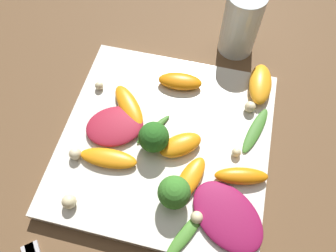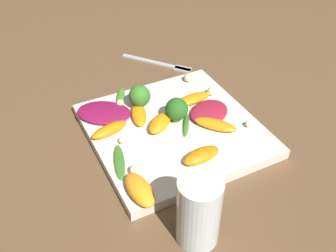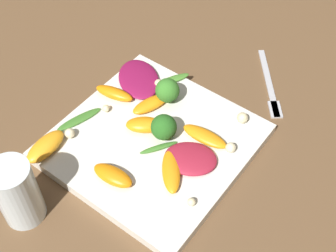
% 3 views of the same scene
% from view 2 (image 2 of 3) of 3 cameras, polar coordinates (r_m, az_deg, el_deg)
% --- Properties ---
extents(ground_plane, '(2.40, 2.40, 0.00)m').
position_cam_2_polar(ground_plane, '(0.73, 0.84, -1.15)').
color(ground_plane, brown).
extents(plate, '(0.29, 0.29, 0.02)m').
position_cam_2_polar(plate, '(0.72, 0.84, -0.60)').
color(plate, silver).
rests_on(plate, ground_plane).
extents(drinking_glass, '(0.06, 0.06, 0.11)m').
position_cam_2_polar(drinking_glass, '(0.53, 4.47, -12.21)').
color(drinking_glass, silver).
rests_on(drinking_glass, ground_plane).
extents(fork, '(0.12, 0.15, 0.01)m').
position_cam_2_polar(fork, '(0.92, -0.63, 8.99)').
color(fork, '#B2B2B7').
rests_on(fork, ground_plane).
extents(radicchio_leaf_0, '(0.12, 0.12, 0.01)m').
position_cam_2_polar(radicchio_leaf_0, '(0.75, -9.28, 1.94)').
color(radicchio_leaf_0, maroon).
rests_on(radicchio_leaf_0, plate).
extents(radicchio_leaf_1, '(0.10, 0.09, 0.01)m').
position_cam_2_polar(radicchio_leaf_1, '(0.74, 5.85, 2.16)').
color(radicchio_leaf_1, maroon).
rests_on(radicchio_leaf_1, plate).
extents(orange_segment_0, '(0.07, 0.08, 0.01)m').
position_cam_2_polar(orange_segment_0, '(0.71, 6.84, 0.23)').
color(orange_segment_0, orange).
rests_on(orange_segment_0, plate).
extents(orange_segment_1, '(0.07, 0.06, 0.02)m').
position_cam_2_polar(orange_segment_1, '(0.71, -1.18, 0.44)').
color(orange_segment_1, orange).
rests_on(orange_segment_1, plate).
extents(orange_segment_2, '(0.07, 0.04, 0.02)m').
position_cam_2_polar(orange_segment_2, '(0.64, 4.54, -4.39)').
color(orange_segment_2, orange).
rests_on(orange_segment_2, plate).
extents(orange_segment_3, '(0.04, 0.08, 0.02)m').
position_cam_2_polar(orange_segment_3, '(0.59, -4.14, -9.20)').
color(orange_segment_3, orange).
rests_on(orange_segment_3, plate).
extents(orange_segment_4, '(0.05, 0.08, 0.01)m').
position_cam_2_polar(orange_segment_4, '(0.73, -4.26, 1.73)').
color(orange_segment_4, orange).
rests_on(orange_segment_4, plate).
extents(orange_segment_5, '(0.07, 0.04, 0.02)m').
position_cam_2_polar(orange_segment_5, '(0.70, -8.52, -0.54)').
color(orange_segment_5, orange).
rests_on(orange_segment_5, plate).
extents(orange_segment_6, '(0.08, 0.03, 0.01)m').
position_cam_2_polar(orange_segment_6, '(0.77, 3.58, 3.93)').
color(orange_segment_6, orange).
rests_on(orange_segment_6, plate).
extents(broccoli_floret_0, '(0.04, 0.04, 0.05)m').
position_cam_2_polar(broccoli_floret_0, '(0.75, -4.15, 4.36)').
color(broccoli_floret_0, '#7A9E51').
rests_on(broccoli_floret_0, plate).
extents(broccoli_floret_1, '(0.04, 0.04, 0.05)m').
position_cam_2_polar(broccoli_floret_1, '(0.71, 1.27, 2.42)').
color(broccoli_floret_1, '#7A9E51').
rests_on(broccoli_floret_1, plate).
extents(arugula_sprig_0, '(0.04, 0.06, 0.01)m').
position_cam_2_polar(arugula_sprig_0, '(0.71, 2.65, 0.14)').
color(arugula_sprig_0, '#3D7528').
rests_on(arugula_sprig_0, plate).
extents(arugula_sprig_1, '(0.04, 0.08, 0.01)m').
position_cam_2_polar(arugula_sprig_1, '(0.65, -7.09, -5.15)').
color(arugula_sprig_1, '#3D7528').
rests_on(arugula_sprig_1, plate).
extents(arugula_sprig_2, '(0.05, 0.07, 0.01)m').
position_cam_2_polar(arugula_sprig_2, '(0.78, -6.91, 4.10)').
color(arugula_sprig_2, '#47842D').
rests_on(arugula_sprig_2, plate).
extents(macadamia_nut_0, '(0.02, 0.02, 0.02)m').
position_cam_2_polar(macadamia_nut_0, '(0.79, 6.30, 5.04)').
color(macadamia_nut_0, beige).
rests_on(macadamia_nut_0, plate).
extents(macadamia_nut_1, '(0.01, 0.01, 0.01)m').
position_cam_2_polar(macadamia_nut_1, '(0.72, 11.57, 0.30)').
color(macadamia_nut_1, beige).
rests_on(macadamia_nut_1, plate).
extents(macadamia_nut_2, '(0.02, 0.02, 0.02)m').
position_cam_2_polar(macadamia_nut_2, '(0.76, -6.96, 3.29)').
color(macadamia_nut_2, beige).
rests_on(macadamia_nut_2, plate).
extents(macadamia_nut_3, '(0.02, 0.02, 0.02)m').
position_cam_2_polar(macadamia_nut_3, '(0.62, -4.88, -6.37)').
color(macadamia_nut_3, beige).
rests_on(macadamia_nut_3, plate).
extents(macadamia_nut_4, '(0.02, 0.02, 0.02)m').
position_cam_2_polar(macadamia_nut_4, '(0.83, 2.96, 7.04)').
color(macadamia_nut_4, beige).
rests_on(macadamia_nut_4, plate).
extents(macadamia_nut_5, '(0.01, 0.01, 0.01)m').
position_cam_2_polar(macadamia_nut_5, '(0.68, -6.76, -1.94)').
color(macadamia_nut_5, beige).
rests_on(macadamia_nut_5, plate).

